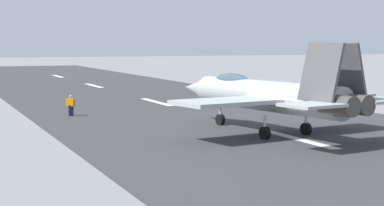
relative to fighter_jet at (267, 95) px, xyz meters
The scene contains 5 objects.
ground_plane 4.18m from the fighter_jet, 169.99° to the right, with size 400.00×400.00×0.00m, color gray.
runway_strip 4.19m from the fighter_jet, behind, with size 240.00×26.00×0.02m.
fighter_jet is the anchor object (origin of this frame).
crew_person 16.79m from the fighter_jet, 33.26° to the left, with size 0.45×0.64×1.62m.
marker_cone_far 28.90m from the fighter_jet, 28.93° to the right, with size 0.44×0.44×0.55m, color orange.
Camera 1 is at (-31.92, 19.99, 5.70)m, focal length 61.32 mm.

